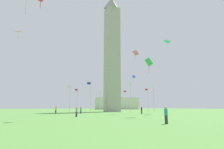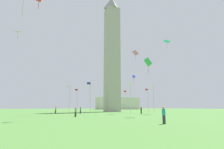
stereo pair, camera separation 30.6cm
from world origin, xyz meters
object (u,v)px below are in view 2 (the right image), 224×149
Objects in this scene: person_yellow_shirt at (56,110)px; flagpole_sw at (126,100)px; flagpole_w at (100,100)px; person_green_shirt at (81,110)px; obelisk_monument at (112,51)px; flagpole_s at (148,99)px; person_teal_shirt at (164,115)px; kite_blue_delta at (133,77)px; flagpole_e at (130,96)px; person_gray_shirt at (76,112)px; person_black_shirt at (141,110)px; distant_building at (117,103)px; flagpole_n at (70,97)px; flagpole_se at (154,97)px; flagpole_nw at (77,99)px; kite_cyan_diamond at (167,42)px; kite_pink_diamond at (135,53)px; flagpole_ne at (90,96)px; kite_green_box at (148,62)px; kite_orange_diamond at (18,32)px.

flagpole_sw is at bearing -6.06° from person_yellow_shirt.
flagpole_w reaches higher than person_green_shirt.
obelisk_monument is 5.05× the size of flagpole_s.
obelisk_monument reaches higher than person_teal_shirt.
flagpole_e is at bearing 57.34° from kite_blue_delta.
flagpole_s is at bearing -7.87° from person_gray_shirt.
distant_building is (-28.27, -83.94, 3.25)m from person_black_shirt.
flagpole_w is at bearing -135.00° from flagpole_n.
flagpole_se is (-10.27, -4.26, 0.00)m from flagpole_e.
flagpole_sw and flagpole_nw have the same top height.
kite_cyan_diamond reaches higher than flagpole_sw.
person_black_shirt is 0.67× the size of kite_pink_diamond.
flagpole_ne and flagpole_nw have the same top height.
flagpole_se is 2.91× the size of kite_green_box.
person_green_shirt is at bearing 10.61° from flagpole_se.
person_teal_shirt is 43.44m from kite_blue_delta.
flagpole_n is at bearing 45.00° from flagpole_w.
flagpole_n is 3.66× the size of kite_blue_delta.
kite_blue_delta reaches higher than distant_building.
flagpole_se reaches higher than person_gray_shirt.
kite_pink_diamond reaches higher than flagpole_s.
obelisk_monument is 19.68m from kite_pink_diamond.
flagpole_n is 0.30× the size of distant_building.
flagpole_sw is 3.66× the size of kite_blue_delta.
person_yellow_shirt is 0.81× the size of kite_orange_diamond.
kite_orange_diamond is at bearing 4.12° from flagpole_ne.
obelisk_monument is at bearing -0.00° from flagpole_s.
kite_green_box is (4.92, 17.51, 4.99)m from flagpole_e.
kite_orange_diamond is 36.04m from kite_blue_delta.
person_yellow_shirt is at bearing 90.67° from person_green_shirt.
kite_cyan_diamond reaches higher than kite_green_box.
flagpole_n and flagpole_se have the same top height.
flagpole_e is 4.91× the size of person_yellow_shirt.
kite_orange_diamond is (39.64, 1.37, 15.33)m from flagpole_se.
person_gray_shirt is at bearing -10.86° from kite_green_box.
kite_blue_delta is at bearing -37.64° from flagpole_se.
obelisk_monument reaches higher than flagpole_se.
flagpole_sw is 59.59m from person_teal_shirt.
flagpole_ne is 17.32m from kite_blue_delta.
kite_blue_delta is at bearing -165.90° from flagpole_ne.
flagpole_n is 33.82m from kite_green_box.
flagpole_e is 26.85m from flagpole_nw.
flagpole_ne and flagpole_se have the same top height.
flagpole_nw is 2.91× the size of kite_green_box.
kite_orange_diamond reaches higher than person_yellow_shirt.
kite_pink_diamond is at bearing 71.12° from distant_building.
flagpole_s is 5.30× the size of person_gray_shirt.
kite_cyan_diamond is at bearing 138.21° from flagpole_n.
flagpole_w is 5.32× the size of person_green_shirt.
flagpole_e is at bearing 112.50° from flagpole_nw.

